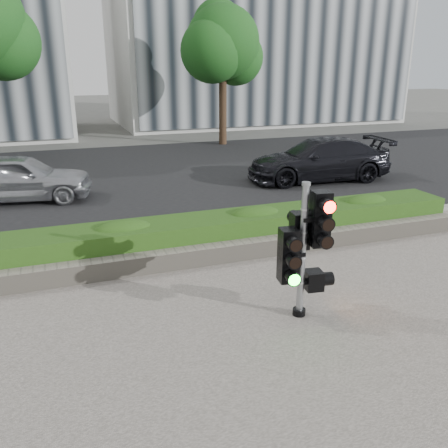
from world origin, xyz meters
The scene contains 11 objects.
ground centered at (0.00, 0.00, 0.00)m, with size 120.00×120.00×0.00m, color #51514C.
sidewalk centered at (0.00, -2.50, 0.01)m, with size 16.00×11.00×0.03m, color #9E9389.
road centered at (0.00, 10.00, 0.01)m, with size 60.00×13.00×0.02m, color black.
curb centered at (0.00, 3.15, 0.06)m, with size 60.00×0.25×0.12m, color gray.
stone_wall centered at (0.00, 1.90, 0.20)m, with size 12.00×0.32×0.34m, color gray.
hedge centered at (0.00, 2.55, 0.37)m, with size 12.00×1.00×0.68m, color #417E26.
building_right centered at (11.00, 25.00, 6.00)m, with size 18.00×10.00×12.00m, color #B7B7B2.
tree_right centered at (5.48, 15.55, 4.48)m, with size 4.10×3.58×6.53m.
traffic_signal centered at (0.95, -0.42, 1.16)m, with size 0.73×0.56×2.04m.
car_silver centered at (-3.22, 7.89, 0.67)m, with size 1.54×3.83×1.31m, color #A8A9AF.
car_dark centered at (5.82, 7.27, 0.70)m, with size 1.90×4.66×1.35m, color black.
Camera 1 is at (-2.31, -5.99, 3.57)m, focal length 38.00 mm.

